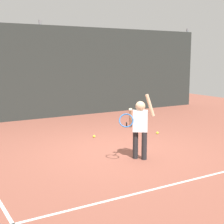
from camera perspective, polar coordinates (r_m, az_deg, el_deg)
name	(u,v)px	position (r m, az deg, el deg)	size (l,w,h in m)	color
ground_plane	(114,151)	(7.55, 0.27, -6.65)	(20.00, 20.00, 0.00)	brown
court_line_baseline	(181,182)	(5.84, 11.79, -11.70)	(9.00, 0.05, 0.00)	white
back_fence_windscreen	(42,72)	(11.58, -11.85, 6.64)	(13.39, 0.08, 3.15)	#282D2B
fence_post_1	(42,70)	(11.63, -11.96, 7.02)	(0.09, 0.09, 3.30)	slate
fence_post_2	(186,67)	(15.06, 12.56, 7.49)	(0.09, 0.09, 3.30)	slate
tennis_player	(140,125)	(6.80, 4.74, -2.17)	(0.89, 0.52, 1.35)	#232326
tennis_ball_1	(94,136)	(8.77, -3.07, -4.17)	(0.07, 0.07, 0.07)	#CCE033
tennis_ball_2	(157,133)	(9.23, 7.77, -3.55)	(0.07, 0.07, 0.07)	#CCE033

